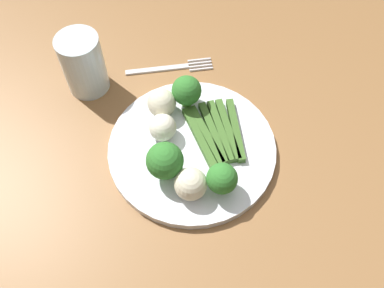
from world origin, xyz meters
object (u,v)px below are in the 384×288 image
broccoli_back_right (222,179)px  cauliflower_mid (191,184)px  dining_table (213,179)px  cauliflower_right (163,127)px  plate (192,148)px  cauliflower_near_fork (162,103)px  broccoli_near_center (165,161)px  broccoli_back (187,91)px  water_glass (83,64)px  asparagus_bundle (217,133)px  fork (171,68)px

broccoli_back_right → cauliflower_mid: broccoli_back_right is taller
dining_table → cauliflower_right: (-0.02, -0.09, 0.14)m
cauliflower_right → broccoli_back_right: bearing=44.7°
plate → cauliflower_near_fork: (-0.07, -0.05, 0.03)m
broccoli_near_center → cauliflower_near_fork: broccoli_near_center is taller
dining_table → broccoli_back: size_ratio=19.21×
cauliflower_near_fork → cauliflower_right: size_ratio=1.08×
cauliflower_right → water_glass: water_glass is taller
asparagus_bundle → broccoli_back_right: (0.10, 0.01, 0.03)m
broccoli_back_right → water_glass: bearing=-131.4°
dining_table → broccoli_near_center: broccoli_near_center is taller
dining_table → fork: size_ratio=7.20×
plate → broccoli_near_center: (0.05, -0.04, 0.05)m
plate → broccoli_back: (-0.09, -0.01, 0.04)m
dining_table → fork: (-0.18, -0.09, 0.10)m
cauliflower_near_fork → water_glass: water_glass is taller
plate → water_glass: bearing=-124.9°
plate → broccoli_back_right: (0.08, 0.05, 0.04)m
plate → broccoli_near_center: bearing=-35.9°
fork → water_glass: bearing=-173.0°
dining_table → broccoli_near_center: bearing=-56.0°
dining_table → broccoli_near_center: (0.05, -0.08, 0.15)m
asparagus_bundle → water_glass: 0.26m
plate → water_glass: size_ratio=2.44×
broccoli_near_center → cauliflower_mid: broccoli_near_center is taller
cauliflower_right → fork: cauliflower_right is taller
asparagus_bundle → broccoli_near_center: (0.08, -0.08, 0.03)m
plate → cauliflower_mid: size_ratio=5.47×
water_glass → broccoli_back_right: bearing=48.6°
asparagus_bundle → fork: size_ratio=0.83×
water_glass → dining_table: bearing=59.7°
cauliflower_mid → cauliflower_right: 0.11m
broccoli_near_center → broccoli_back: 0.14m
broccoli_back_right → cauliflower_near_fork: bearing=-145.3°
broccoli_back_right → cauliflower_right: bearing=-135.3°
asparagus_bundle → cauliflower_mid: size_ratio=2.71×
broccoli_back_right → plate: bearing=-148.7°
dining_table → cauliflower_mid: cauliflower_mid is taller
plate → asparagus_bundle: bearing=119.4°
asparagus_bundle → fork: 0.18m
dining_table → asparagus_bundle: size_ratio=8.73×
fork → broccoli_back_right: bearing=-80.4°
asparagus_bundle → dining_table: bearing=158.9°
broccoli_back → cauliflower_right: 0.08m
broccoli_near_center → broccoli_back: size_ratio=1.13×
dining_table → asparagus_bundle: (-0.02, 0.00, 0.12)m
broccoli_back_right → fork: size_ratio=0.35×
broccoli_near_center → cauliflower_near_fork: size_ratio=1.44×
broccoli_back → cauliflower_near_fork: 0.05m
dining_table → broccoli_near_center: size_ratio=17.00×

